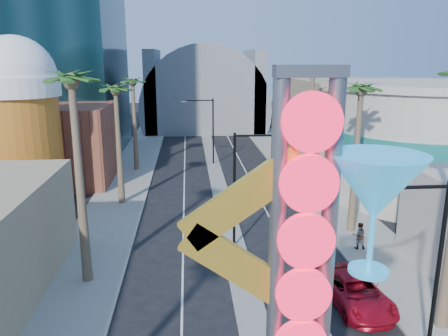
# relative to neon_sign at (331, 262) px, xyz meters

# --- Properties ---
(sidewalk_west) EXTENTS (5.00, 100.00, 0.15)m
(sidewalk_west) POSITION_rel_neon_sign_xyz_m (-10.32, 32.04, -7.23)
(sidewalk_west) COLOR gray
(sidewalk_west) RESTS_ON ground
(sidewalk_east) EXTENTS (5.00, 100.00, 0.15)m
(sidewalk_east) POSITION_rel_neon_sign_xyz_m (8.68, 32.04, -7.23)
(sidewalk_east) COLOR gray
(sidewalk_east) RESTS_ON ground
(median) EXTENTS (1.60, 84.00, 0.15)m
(median) POSITION_rel_neon_sign_xyz_m (-0.82, 35.04, -7.23)
(median) COLOR gray
(median) RESTS_ON ground
(brick_filler_west) EXTENTS (10.00, 10.00, 8.00)m
(brick_filler_west) POSITION_rel_neon_sign_xyz_m (-16.82, 35.04, -3.31)
(brick_filler_west) COLOR brown
(brick_filler_west) RESTS_ON ground
(filler_east) EXTENTS (10.00, 20.00, 10.00)m
(filler_east) POSITION_rel_neon_sign_xyz_m (15.18, 45.04, -2.31)
(filler_east) COLOR tan
(filler_east) RESTS_ON ground
(beer_mug) EXTENTS (7.00, 7.00, 14.50)m
(beer_mug) POSITION_rel_neon_sign_xyz_m (-17.82, 27.04, 0.54)
(beer_mug) COLOR #B76418
(beer_mug) RESTS_ON ground
(turquoise_building) EXTENTS (16.60, 16.60, 10.60)m
(turquoise_building) POSITION_rel_neon_sign_xyz_m (17.18, 27.04, -2.06)
(turquoise_building) COLOR #B5A799
(turquoise_building) RESTS_ON ground
(canopy) EXTENTS (22.00, 16.00, 22.00)m
(canopy) POSITION_rel_neon_sign_xyz_m (-0.82, 69.04, -3.00)
(canopy) COLOR slate
(canopy) RESTS_ON ground
(neon_sign) EXTENTS (6.53, 2.60, 12.55)m
(neon_sign) POSITION_rel_neon_sign_xyz_m (0.00, 0.00, 0.00)
(neon_sign) COLOR gray
(neon_sign) RESTS_ON ground
(streetlight_0) EXTENTS (3.79, 0.25, 8.00)m
(streetlight_0) POSITION_rel_neon_sign_xyz_m (-0.27, 17.04, -2.43)
(streetlight_0) COLOR black
(streetlight_0) RESTS_ON ground
(streetlight_1) EXTENTS (3.79, 0.25, 8.00)m
(streetlight_1) POSITION_rel_neon_sign_xyz_m (-1.36, 41.04, -2.43)
(streetlight_1) COLOR black
(streetlight_1) RESTS_ON ground
(streetlight_2) EXTENTS (3.45, 0.25, 8.00)m
(streetlight_2) POSITION_rel_neon_sign_xyz_m (5.91, 5.04, -2.47)
(streetlight_2) COLOR black
(streetlight_2) RESTS_ON ground
(palm_1) EXTENTS (2.40, 2.40, 12.70)m
(palm_1) POSITION_rel_neon_sign_xyz_m (-9.82, 13.04, 3.52)
(palm_1) COLOR brown
(palm_1) RESTS_ON ground
(palm_2) EXTENTS (2.40, 2.40, 11.20)m
(palm_2) POSITION_rel_neon_sign_xyz_m (-9.82, 27.04, 2.17)
(palm_2) COLOR brown
(palm_2) RESTS_ON ground
(palm_3) EXTENTS (2.40, 2.40, 11.20)m
(palm_3) POSITION_rel_neon_sign_xyz_m (-9.82, 39.04, 2.17)
(palm_3) COLOR brown
(palm_3) RESTS_ON ground
(palm_6) EXTENTS (2.40, 2.40, 11.70)m
(palm_6) POSITION_rel_neon_sign_xyz_m (8.18, 19.04, 2.62)
(palm_6) COLOR brown
(palm_6) RESTS_ON ground
(palm_7) EXTENTS (2.40, 2.40, 12.70)m
(palm_7) POSITION_rel_neon_sign_xyz_m (8.18, 31.04, 3.52)
(palm_7) COLOR brown
(palm_7) RESTS_ON ground
(red_pickup) EXTENTS (3.13, 5.89, 1.58)m
(red_pickup) POSITION_rel_neon_sign_xyz_m (4.75, 9.37, -6.52)
(red_pickup) COLOR #AA0D20
(red_pickup) RESTS_ON ground
(pedestrian_b) EXTENTS (1.04, 0.89, 1.85)m
(pedestrian_b) POSITION_rel_neon_sign_xyz_m (7.53, 15.88, -6.23)
(pedestrian_b) COLOR gray
(pedestrian_b) RESTS_ON sidewalk_east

